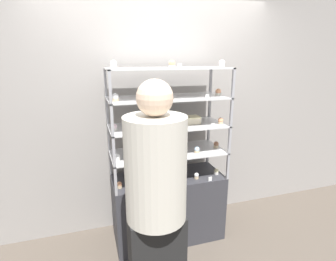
% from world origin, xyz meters
% --- Properties ---
extents(ground_plane, '(20.00, 20.00, 0.00)m').
position_xyz_m(ground_plane, '(0.00, 0.00, 0.00)').
color(ground_plane, brown).
extents(back_wall, '(8.00, 0.05, 2.60)m').
position_xyz_m(back_wall, '(0.00, 0.39, 1.30)').
color(back_wall, gray).
rests_on(back_wall, ground_plane).
extents(display_base, '(1.14, 0.49, 0.71)m').
position_xyz_m(display_base, '(0.00, 0.00, 0.36)').
color(display_base, '#333338').
rests_on(display_base, ground_plane).
extents(display_riser_lower, '(1.14, 0.49, 0.27)m').
position_xyz_m(display_riser_lower, '(0.00, 0.00, 0.97)').
color(display_riser_lower, '#99999E').
rests_on(display_riser_lower, display_base).
extents(display_riser_middle, '(1.14, 0.49, 0.27)m').
position_xyz_m(display_riser_middle, '(0.00, 0.00, 1.24)').
color(display_riser_middle, '#99999E').
rests_on(display_riser_middle, display_riser_lower).
extents(display_riser_upper, '(1.14, 0.49, 0.27)m').
position_xyz_m(display_riser_upper, '(0.00, 0.00, 1.52)').
color(display_riser_upper, '#99999E').
rests_on(display_riser_upper, display_riser_middle).
extents(display_riser_top, '(1.14, 0.49, 0.27)m').
position_xyz_m(display_riser_top, '(0.00, 0.00, 1.79)').
color(display_riser_top, '#99999E').
rests_on(display_riser_top, display_riser_upper).
extents(layer_cake_centerpiece, '(0.16, 0.16, 0.11)m').
position_xyz_m(layer_cake_centerpiece, '(0.10, 0.02, 1.04)').
color(layer_cake_centerpiece, brown).
rests_on(layer_cake_centerpiece, display_riser_lower).
extents(sheet_cake_frosted, '(0.22, 0.14, 0.07)m').
position_xyz_m(sheet_cake_frosted, '(0.22, -0.00, 1.30)').
color(sheet_cake_frosted, beige).
rests_on(sheet_cake_frosted, display_riser_middle).
extents(cupcake_0, '(0.05, 0.05, 0.06)m').
position_xyz_m(cupcake_0, '(-0.51, -0.10, 0.74)').
color(cupcake_0, '#CCB28C').
rests_on(cupcake_0, display_base).
extents(cupcake_1, '(0.05, 0.05, 0.06)m').
position_xyz_m(cupcake_1, '(-0.26, -0.10, 0.74)').
color(cupcake_1, beige).
rests_on(cupcake_1, display_base).
extents(cupcake_2, '(0.05, 0.05, 0.06)m').
position_xyz_m(cupcake_2, '(-0.00, -0.07, 0.74)').
color(cupcake_2, '#CCB28C').
rests_on(cupcake_2, display_base).
extents(cupcake_3, '(0.05, 0.05, 0.06)m').
position_xyz_m(cupcake_3, '(0.26, -0.13, 0.74)').
color(cupcake_3, '#CCB28C').
rests_on(cupcake_3, display_base).
extents(cupcake_4, '(0.05, 0.05, 0.06)m').
position_xyz_m(cupcake_4, '(0.50, -0.10, 0.74)').
color(cupcake_4, white).
rests_on(cupcake_4, display_base).
extents(price_tag_0, '(0.04, 0.00, 0.04)m').
position_xyz_m(price_tag_0, '(0.37, -0.22, 0.73)').
color(price_tag_0, white).
rests_on(price_tag_0, display_base).
extents(cupcake_5, '(0.05, 0.05, 0.07)m').
position_xyz_m(cupcake_5, '(-0.52, -0.10, 1.02)').
color(cupcake_5, white).
rests_on(cupcake_5, display_riser_lower).
extents(cupcake_6, '(0.05, 0.05, 0.07)m').
position_xyz_m(cupcake_6, '(-0.26, -0.04, 1.02)').
color(cupcake_6, beige).
rests_on(cupcake_6, display_riser_lower).
extents(cupcake_7, '(0.05, 0.05, 0.07)m').
position_xyz_m(cupcake_7, '(0.26, -0.12, 1.02)').
color(cupcake_7, '#CCB28C').
rests_on(cupcake_7, display_riser_lower).
extents(cupcake_8, '(0.05, 0.05, 0.07)m').
position_xyz_m(cupcake_8, '(0.52, -0.04, 1.02)').
color(cupcake_8, '#CCB28C').
rests_on(cupcake_8, display_riser_lower).
extents(price_tag_1, '(0.04, 0.00, 0.04)m').
position_xyz_m(price_tag_1, '(-0.14, -0.22, 1.01)').
color(price_tag_1, white).
rests_on(price_tag_1, display_riser_lower).
extents(cupcake_9, '(0.05, 0.05, 0.07)m').
position_xyz_m(cupcake_9, '(-0.52, -0.05, 1.29)').
color(cupcake_9, white).
rests_on(cupcake_9, display_riser_middle).
extents(cupcake_10, '(0.05, 0.05, 0.07)m').
position_xyz_m(cupcake_10, '(0.01, -0.07, 1.29)').
color(cupcake_10, beige).
rests_on(cupcake_10, display_riser_middle).
extents(cupcake_11, '(0.05, 0.05, 0.07)m').
position_xyz_m(cupcake_11, '(0.51, -0.11, 1.29)').
color(cupcake_11, '#CCB28C').
rests_on(cupcake_11, display_riser_middle).
extents(price_tag_2, '(0.04, 0.00, 0.04)m').
position_xyz_m(price_tag_2, '(0.37, -0.22, 1.28)').
color(price_tag_2, white).
rests_on(price_tag_2, display_riser_middle).
extents(cupcake_12, '(0.06, 0.06, 0.07)m').
position_xyz_m(cupcake_12, '(-0.50, -0.10, 1.57)').
color(cupcake_12, '#CCB28C').
rests_on(cupcake_12, display_riser_upper).
extents(cupcake_13, '(0.06, 0.06, 0.07)m').
position_xyz_m(cupcake_13, '(-0.01, -0.09, 1.57)').
color(cupcake_13, '#CCB28C').
rests_on(cupcake_13, display_riser_upper).
extents(cupcake_14, '(0.06, 0.06, 0.07)m').
position_xyz_m(cupcake_14, '(0.51, -0.04, 1.57)').
color(cupcake_14, beige).
rests_on(cupcake_14, display_riser_upper).
extents(price_tag_3, '(0.04, 0.00, 0.04)m').
position_xyz_m(price_tag_3, '(0.30, -0.22, 1.56)').
color(price_tag_3, white).
rests_on(price_tag_3, display_riser_upper).
extents(cupcake_15, '(0.06, 0.06, 0.07)m').
position_xyz_m(cupcake_15, '(-0.50, -0.05, 1.84)').
color(cupcake_15, white).
rests_on(cupcake_15, display_riser_top).
extents(cupcake_16, '(0.06, 0.06, 0.07)m').
position_xyz_m(cupcake_16, '(-0.00, -0.12, 1.84)').
color(cupcake_16, white).
rests_on(cupcake_16, display_riser_top).
extents(cupcake_17, '(0.06, 0.06, 0.07)m').
position_xyz_m(cupcake_17, '(0.51, -0.08, 1.84)').
color(cupcake_17, beige).
rests_on(cupcake_17, display_riser_top).
extents(price_tag_4, '(0.04, 0.00, 0.04)m').
position_xyz_m(price_tag_4, '(0.03, -0.22, 1.83)').
color(price_tag_4, white).
rests_on(price_tag_4, display_riser_top).
extents(customer_figure, '(0.41, 0.41, 1.78)m').
position_xyz_m(customer_figure, '(-0.34, -0.82, 0.95)').
color(customer_figure, black).
rests_on(customer_figure, ground_plane).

